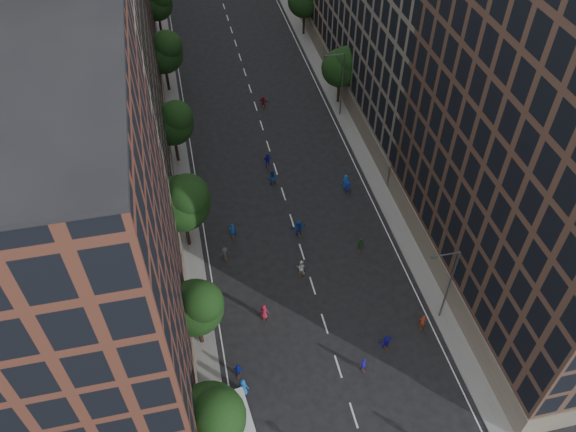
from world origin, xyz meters
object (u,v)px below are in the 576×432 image
object	(u,v)px
skater_0	(243,387)
skater_1	(363,364)
streetlamp_far	(341,81)
streetlamp_near	(448,282)
cargo_van	(238,427)

from	to	relation	value
skater_0	skater_1	bearing A→B (deg)	-157.24
streetlamp_far	skater_1	size ratio (longest dim) A/B	5.75
streetlamp_near	streetlamp_far	world-z (taller)	same
streetlamp_near	skater_0	size ratio (longest dim) A/B	4.73
skater_0	streetlamp_far	bearing A→B (deg)	-94.13
cargo_van	skater_0	size ratio (longest dim) A/B	2.79
skater_0	skater_1	xyz separation A→B (m)	(10.32, -0.03, -0.17)
streetlamp_near	skater_0	world-z (taller)	streetlamp_near
streetlamp_near	cargo_van	world-z (taller)	streetlamp_near
streetlamp_far	skater_1	world-z (taller)	streetlamp_far
streetlamp_near	skater_1	bearing A→B (deg)	-156.26
streetlamp_near	streetlamp_far	distance (m)	33.00
cargo_van	skater_0	bearing A→B (deg)	68.39
skater_0	skater_1	distance (m)	10.32
streetlamp_far	skater_0	size ratio (longest dim) A/B	4.73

